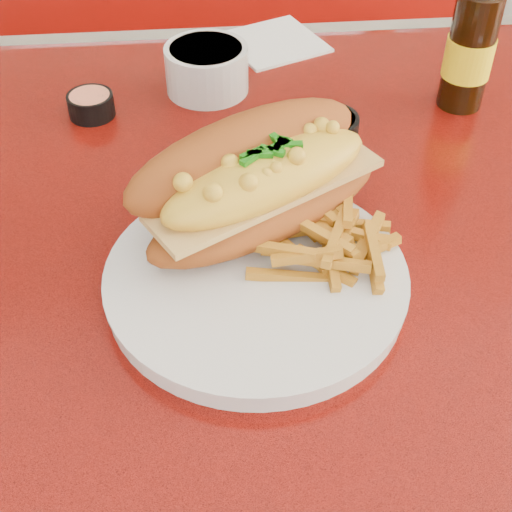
{
  "coord_description": "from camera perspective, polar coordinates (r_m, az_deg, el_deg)",
  "views": [
    {
      "loc": [
        -0.1,
        -0.55,
        1.23
      ],
      "look_at": [
        -0.06,
        -0.1,
        0.81
      ],
      "focal_mm": 50.0,
      "sensor_mm": 36.0,
      "label": 1
    }
  ],
  "objects": [
    {
      "name": "diner_table",
      "position": [
        0.84,
        3.36,
        -4.96
      ],
      "size": [
        1.23,
        0.83,
        0.77
      ],
      "color": "red",
      "rests_on": "ground"
    },
    {
      "name": "booth_bench_far",
      "position": [
        1.66,
        -0.87,
        8.64
      ],
      "size": [
        1.2,
        0.51,
        0.9
      ],
      "color": "maroon",
      "rests_on": "ground"
    },
    {
      "name": "dinner_plate",
      "position": [
        0.64,
        0.0,
        -1.91
      ],
      "size": [
        0.29,
        0.29,
        0.02
      ],
      "rotation": [
        0.0,
        0.0,
        0.08
      ],
      "color": "silver",
      "rests_on": "diner_table"
    },
    {
      "name": "mac_hoagie",
      "position": [
        0.65,
        0.21,
        6.14
      ],
      "size": [
        0.28,
        0.23,
        0.11
      ],
      "rotation": [
        0.0,
        0.0,
        0.52
      ],
      "color": "#9A4A18",
      "rests_on": "dinner_plate"
    },
    {
      "name": "fries_pile",
      "position": [
        0.65,
        4.99,
        1.82
      ],
      "size": [
        0.12,
        0.11,
        0.03
      ],
      "primitive_type": null,
      "rotation": [
        0.0,
        0.0,
        0.08
      ],
      "color": "orange",
      "rests_on": "dinner_plate"
    },
    {
      "name": "fork",
      "position": [
        0.67,
        4.56,
        1.93
      ],
      "size": [
        0.02,
        0.17,
        0.0
      ],
      "rotation": [
        0.0,
        0.0,
        1.62
      ],
      "color": "silver",
      "rests_on": "dinner_plate"
    },
    {
      "name": "gravy_ramekin",
      "position": [
        0.91,
        -3.96,
        14.81
      ],
      "size": [
        0.13,
        0.13,
        0.06
      ],
      "rotation": [
        0.0,
        0.0,
        0.35
      ],
      "color": "silver",
      "rests_on": "diner_table"
    },
    {
      "name": "sauce_cup_left",
      "position": [
        0.88,
        -13.07,
        11.76
      ],
      "size": [
        0.06,
        0.06,
        0.03
      ],
      "rotation": [
        0.0,
        0.0,
        0.2
      ],
      "color": "black",
      "rests_on": "diner_table"
    },
    {
      "name": "sauce_cup_right",
      "position": [
        0.81,
        5.8,
        10.09
      ],
      "size": [
        0.08,
        0.08,
        0.03
      ],
      "rotation": [
        0.0,
        0.0,
        0.16
      ],
      "color": "black",
      "rests_on": "diner_table"
    },
    {
      "name": "beer_bottle",
      "position": [
        0.88,
        16.91,
        16.17
      ],
      "size": [
        0.07,
        0.07,
        0.22
      ],
      "rotation": [
        0.0,
        0.0,
        0.22
      ],
      "color": "black",
      "rests_on": "diner_table"
    },
    {
      "name": "paper_napkin",
      "position": [
        1.03,
        1.45,
        16.73
      ],
      "size": [
        0.16,
        0.16,
        0.0
      ],
      "primitive_type": "cube",
      "rotation": [
        0.0,
        0.0,
        0.4
      ],
      "color": "white",
      "rests_on": "diner_table"
    }
  ]
}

